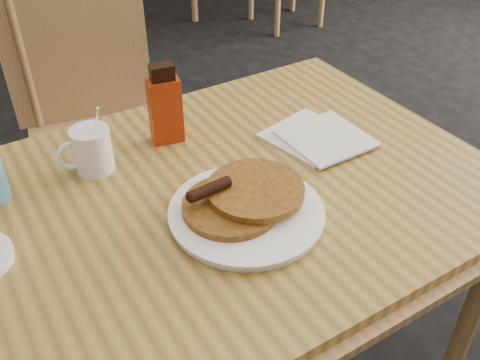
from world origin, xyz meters
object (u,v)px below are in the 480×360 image
(main_table, at_px, (205,211))
(chair_main_far, at_px, (93,103))
(coffee_mug, at_px, (91,149))
(pancake_plate, at_px, (245,208))
(syrup_bottle, at_px, (165,107))

(main_table, height_order, chair_main_far, chair_main_far)
(main_table, xyz_separation_m, coffee_mug, (-0.16, 0.18, 0.09))
(coffee_mug, bearing_deg, pancake_plate, -51.36)
(pancake_plate, relative_size, syrup_bottle, 1.59)
(pancake_plate, relative_size, coffee_mug, 1.93)
(pancake_plate, height_order, coffee_mug, coffee_mug)
(pancake_plate, height_order, syrup_bottle, syrup_bottle)
(pancake_plate, distance_m, coffee_mug, 0.34)
(main_table, xyz_separation_m, chair_main_far, (-0.03, 0.77, -0.12))
(main_table, distance_m, pancake_plate, 0.12)
(chair_main_far, bearing_deg, coffee_mug, -96.20)
(syrup_bottle, bearing_deg, coffee_mug, -161.89)
(coffee_mug, bearing_deg, chair_main_far, 79.38)
(main_table, distance_m, chair_main_far, 0.78)
(main_table, bearing_deg, chair_main_far, 92.16)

